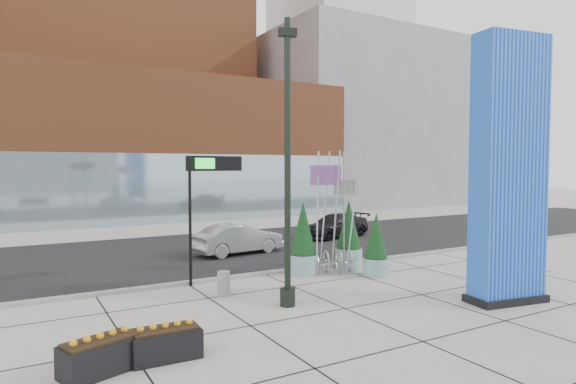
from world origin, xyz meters
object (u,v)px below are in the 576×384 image
blue_pylon (509,174)px  car_silver_mid (238,239)px  concrete_bollard (224,284)px  overhead_street_sign (211,174)px  lamp_post (288,190)px  public_art_sculpture (333,241)px

blue_pylon → car_silver_mid: bearing=117.6°
blue_pylon → car_silver_mid: 12.32m
concrete_bollard → overhead_street_sign: (0.29, 1.80, 3.42)m
lamp_post → car_silver_mid: 9.09m
public_art_sculpture → car_silver_mid: size_ratio=1.10×
lamp_post → concrete_bollard: lamp_post is taller
blue_pylon → lamp_post: size_ratio=0.96×
public_art_sculpture → overhead_street_sign: 5.34m
car_silver_mid → blue_pylon: bearing=-170.0°
lamp_post → concrete_bollard: (-1.21, 1.92, -3.00)m
concrete_bollard → overhead_street_sign: size_ratio=0.18×
lamp_post → overhead_street_sign: (-0.93, 3.72, 0.42)m
lamp_post → overhead_street_sign: size_ratio=1.87×
overhead_street_sign → lamp_post: bearing=-82.0°
overhead_street_sign → car_silver_mid: size_ratio=1.04×
overhead_street_sign → car_silver_mid: overhead_street_sign is taller
blue_pylon → concrete_bollard: size_ratio=10.13×
blue_pylon → public_art_sculpture: (-2.22, 5.84, -2.61)m
blue_pylon → public_art_sculpture: blue_pylon is taller
public_art_sculpture → overhead_street_sign: (-4.60, 0.80, 2.58)m
lamp_post → public_art_sculpture: lamp_post is taller
public_art_sculpture → overhead_street_sign: bearing=-172.6°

